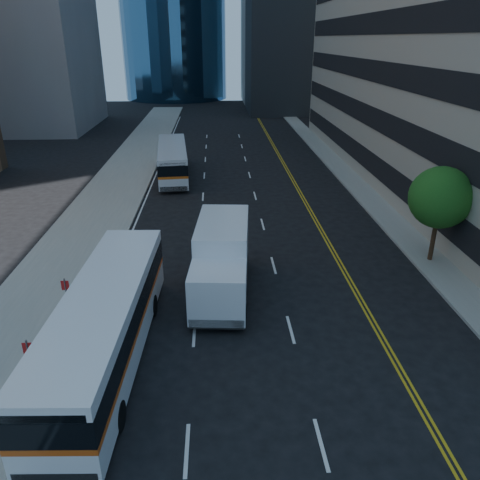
{
  "coord_description": "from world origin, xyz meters",
  "views": [
    {
      "loc": [
        -2.47,
        -14.24,
        11.14
      ],
      "look_at": [
        -1.45,
        5.03,
        2.8
      ],
      "focal_mm": 35.0,
      "sensor_mm": 36.0,
      "label": 1
    }
  ],
  "objects": [
    {
      "name": "ground",
      "position": [
        0.0,
        0.0,
        0.0
      ],
      "size": [
        160.0,
        160.0,
        0.0
      ],
      "primitive_type": "plane",
      "color": "black",
      "rests_on": "ground"
    },
    {
      "name": "sidewalk_west",
      "position": [
        -10.5,
        25.0,
        0.07
      ],
      "size": [
        5.0,
        90.0,
        0.15
      ],
      "primitive_type": "cube",
      "color": "gray",
      "rests_on": "ground"
    },
    {
      "name": "sidewalk_east",
      "position": [
        9.0,
        25.0,
        0.07
      ],
      "size": [
        2.0,
        90.0,
        0.15
      ],
      "primitive_type": "cube",
      "color": "gray",
      "rests_on": "ground"
    },
    {
      "name": "street_tree",
      "position": [
        9.0,
        8.0,
        3.64
      ],
      "size": [
        3.2,
        3.2,
        5.1
      ],
      "color": "#332114",
      "rests_on": "sidewalk_east"
    },
    {
      "name": "bus_front",
      "position": [
        -6.6,
        0.42,
        1.61
      ],
      "size": [
        2.99,
        11.52,
        2.94
      ],
      "rotation": [
        0.0,
        0.0,
        -0.04
      ],
      "color": "white",
      "rests_on": "ground"
    },
    {
      "name": "bus_rear",
      "position": [
        -6.18,
        25.78,
        1.5
      ],
      "size": [
        3.21,
        10.78,
        2.74
      ],
      "rotation": [
        0.0,
        0.0,
        0.08
      ],
      "color": "silver",
      "rests_on": "ground"
    },
    {
      "name": "box_truck",
      "position": [
        -2.29,
        5.25,
        1.73
      ],
      "size": [
        2.91,
        7.03,
        3.28
      ],
      "rotation": [
        0.0,
        0.0,
        -0.08
      ],
      "color": "white",
      "rests_on": "ground"
    }
  ]
}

